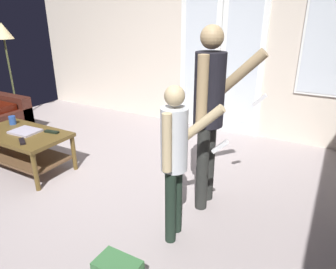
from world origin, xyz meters
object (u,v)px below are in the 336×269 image
object	(u,v)px
tv_remote_black	(52,132)
cup_near_edge	(12,120)
person_child	(175,153)
coffee_table	(24,143)
person_adult	(210,105)
laptop_closed	(25,131)
dvd_remote_slim	(22,141)
floor_lamp	(4,38)

from	to	relation	value
tv_remote_black	cup_near_edge	bearing A→B (deg)	173.64
person_child	cup_near_edge	xyz separation A→B (m)	(-2.39, 0.32, -0.25)
coffee_table	person_adult	distance (m)	2.22
laptop_closed	dvd_remote_slim	world-z (taller)	laptop_closed
person_adult	cup_near_edge	xyz separation A→B (m)	(-2.43, -0.24, -0.47)
coffee_table	person_adult	bearing A→B (deg)	10.09
laptop_closed	cup_near_edge	size ratio (longest dim) A/B	2.97
person_child	dvd_remote_slim	bearing A→B (deg)	179.74
tv_remote_black	person_child	bearing A→B (deg)	-20.48
floor_lamp	laptop_closed	distance (m)	2.25
person_child	tv_remote_black	xyz separation A→B (m)	(-1.76, 0.35, -0.29)
coffee_table	laptop_closed	xyz separation A→B (m)	(0.03, 0.03, 0.13)
person_adult	dvd_remote_slim	size ratio (longest dim) A/B	9.57
cup_near_edge	tv_remote_black	bearing A→B (deg)	2.85
person_child	tv_remote_black	bearing A→B (deg)	168.72
floor_lamp	laptop_closed	bearing A→B (deg)	-32.59
laptop_closed	person_child	bearing A→B (deg)	-8.91
cup_near_edge	floor_lamp	bearing A→B (deg)	143.84
tv_remote_black	person_adult	bearing A→B (deg)	-2.61
laptop_closed	tv_remote_black	xyz separation A→B (m)	(0.27, 0.14, -0.00)
cup_near_edge	tv_remote_black	xyz separation A→B (m)	(0.63, 0.03, -0.04)
floor_lamp	tv_remote_black	bearing A→B (deg)	-25.89
cup_near_edge	tv_remote_black	world-z (taller)	cup_near_edge
person_child	dvd_remote_slim	distance (m)	1.83
floor_lamp	tv_remote_black	distance (m)	2.40
person_child	floor_lamp	size ratio (longest dim) A/B	0.80
dvd_remote_slim	coffee_table	bearing A→B (deg)	175.07
cup_near_edge	dvd_remote_slim	world-z (taller)	cup_near_edge
laptop_closed	cup_near_edge	distance (m)	0.38
person_adult	floor_lamp	size ratio (longest dim) A/B	1.04
laptop_closed	dvd_remote_slim	bearing A→B (deg)	-46.21
person_adult	tv_remote_black	world-z (taller)	person_adult
laptop_closed	tv_remote_black	bearing A→B (deg)	24.02
tv_remote_black	laptop_closed	bearing A→B (deg)	-162.28
cup_near_edge	tv_remote_black	distance (m)	0.64
person_adult	tv_remote_black	bearing A→B (deg)	-173.40
person_adult	dvd_remote_slim	distance (m)	1.99
laptop_closed	cup_near_edge	xyz separation A→B (m)	(-0.36, 0.11, 0.04)
coffee_table	tv_remote_black	distance (m)	0.37
laptop_closed	dvd_remote_slim	size ratio (longest dim) A/B	1.78
floor_lamp	dvd_remote_slim	xyz separation A→B (m)	(1.96, -1.32, -0.87)
coffee_table	person_adult	size ratio (longest dim) A/B	0.66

